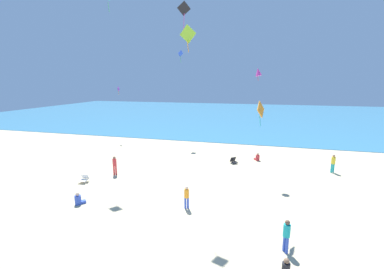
{
  "coord_description": "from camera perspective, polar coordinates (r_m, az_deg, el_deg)",
  "views": [
    {
      "loc": [
        4.43,
        -10.86,
        7.64
      ],
      "look_at": [
        0.0,
        6.08,
        3.98
      ],
      "focal_mm": 23.5,
      "sensor_mm": 36.0,
      "label": 1
    }
  ],
  "objects": [
    {
      "name": "beach_chair_far_right",
      "position": [
        24.54,
        9.44,
        -5.89
      ],
      "size": [
        0.83,
        0.83,
        0.59
      ],
      "rotation": [
        0.0,
        0.0,
        5.41
      ],
      "color": "black",
      "rests_on": "ground_plane"
    },
    {
      "name": "person_7",
      "position": [
        22.06,
        -17.15,
        -6.46
      ],
      "size": [
        0.37,
        0.37,
        1.61
      ],
      "rotation": [
        0.0,
        0.0,
        4.89
      ],
      "color": "red",
      "rests_on": "ground_plane"
    },
    {
      "name": "person_3",
      "position": [
        15.8,
        -1.24,
        -13.72
      ],
      "size": [
        0.36,
        0.36,
        1.45
      ],
      "rotation": [
        0.0,
        0.0,
        1.89
      ],
      "color": "blue",
      "rests_on": "ground_plane"
    },
    {
      "name": "kite_black",
      "position": [
        16.51,
        -1.86,
        26.58
      ],
      "size": [
        0.79,
        0.32,
        1.49
      ],
      "rotation": [
        0.0,
        0.0,
        0.66
      ],
      "color": "black"
    },
    {
      "name": "kite_orange",
      "position": [
        14.1,
        15.32,
        5.45
      ],
      "size": [
        0.38,
        0.89,
        1.38
      ],
      "rotation": [
        0.0,
        0.0,
        0.98
      ],
      "color": "orange"
    },
    {
      "name": "person_4",
      "position": [
        12.93,
        20.66,
        -20.34
      ],
      "size": [
        0.44,
        0.44,
        1.6
      ],
      "rotation": [
        0.0,
        0.0,
        0.57
      ],
      "color": "blue",
      "rests_on": "ground_plane"
    },
    {
      "name": "ocean_water",
      "position": [
        61.65,
        10.46,
        4.51
      ],
      "size": [
        120.0,
        60.0,
        0.05
      ],
      "primitive_type": "cube",
      "color": "teal",
      "rests_on": "ground_plane"
    },
    {
      "name": "person_8",
      "position": [
        25.89,
        14.61,
        -5.09
      ],
      "size": [
        0.63,
        0.7,
        0.79
      ],
      "rotation": [
        0.0,
        0.0,
        2.19
      ],
      "color": "red",
      "rests_on": "ground_plane"
    },
    {
      "name": "kite_blue",
      "position": [
        32.72,
        -2.61,
        17.86
      ],
      "size": [
        0.49,
        0.68,
        1.53
      ],
      "rotation": [
        0.0,
        0.0,
        3.77
      ],
      "color": "blue"
    },
    {
      "name": "ground_plane",
      "position": [
        22.65,
        2.53,
        -7.93
      ],
      "size": [
        120.0,
        120.0,
        0.0
      ],
      "primitive_type": "plane",
      "color": "#C6B58C"
    },
    {
      "name": "kite_lime",
      "position": [
        12.51,
        -0.95,
        21.76
      ],
      "size": [
        0.83,
        0.18,
        1.22
      ],
      "rotation": [
        0.0,
        0.0,
        2.8
      ],
      "color": "#99DB33"
    },
    {
      "name": "person_5",
      "position": [
        18.04,
        -24.33,
        -13.32
      ],
      "size": [
        0.68,
        0.71,
        0.82
      ],
      "rotation": [
        0.0,
        0.0,
        0.86
      ],
      "color": "blue",
      "rests_on": "ground_plane"
    },
    {
      "name": "kite_magenta",
      "position": [
        21.17,
        14.8,
        13.58
      ],
      "size": [
        0.76,
        0.69,
        1.02
      ],
      "rotation": [
        0.0,
        0.0,
        4.35
      ],
      "color": "#DB3DA8"
    },
    {
      "name": "beach_chair_far_left",
      "position": [
        21.52,
        -23.31,
        -9.19
      ],
      "size": [
        0.64,
        0.72,
        0.61
      ],
      "rotation": [
        0.0,
        0.0,
        4.79
      ],
      "color": "white",
      "rests_on": "ground_plane"
    },
    {
      "name": "kite_purple",
      "position": [
        34.87,
        -16.36,
        9.87
      ],
      "size": [
        0.56,
        0.46,
        1.06
      ],
      "rotation": [
        0.0,
        0.0,
        5.65
      ],
      "color": "purple"
    },
    {
      "name": "person_6",
      "position": [
        24.76,
        29.39,
        -5.51
      ],
      "size": [
        0.41,
        0.41,
        1.6
      ],
      "rotation": [
        0.0,
        0.0,
        1.93
      ],
      "color": "#19ADB2",
      "rests_on": "ground_plane"
    }
  ]
}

